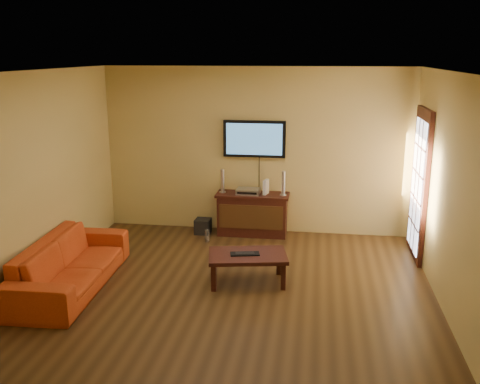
% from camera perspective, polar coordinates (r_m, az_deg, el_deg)
% --- Properties ---
extents(ground_plane, '(5.00, 5.00, 0.00)m').
position_cam_1_polar(ground_plane, '(6.77, -0.92, -10.77)').
color(ground_plane, '#33210E').
rests_on(ground_plane, ground).
extents(room_walls, '(5.00, 5.00, 5.00)m').
position_cam_1_polar(room_walls, '(6.84, -0.13, 4.39)').
color(room_walls, tan).
rests_on(room_walls, ground).
extents(french_door, '(0.07, 1.02, 2.22)m').
position_cam_1_polar(french_door, '(8.08, 18.56, 0.61)').
color(french_door, black).
rests_on(french_door, ground).
extents(media_console, '(1.18, 0.45, 0.69)m').
position_cam_1_polar(media_console, '(8.74, 1.34, -2.36)').
color(media_console, black).
rests_on(media_console, ground).
extents(television, '(1.01, 0.08, 0.59)m').
position_cam_1_polar(television, '(8.65, 1.54, 5.68)').
color(television, black).
rests_on(television, ground).
extents(coffee_table, '(1.09, 0.78, 0.39)m').
position_cam_1_polar(coffee_table, '(6.94, 0.82, -7.03)').
color(coffee_table, black).
rests_on(coffee_table, ground).
extents(sofa, '(0.71, 2.17, 0.84)m').
position_cam_1_polar(sofa, '(7.12, -17.68, -6.53)').
color(sofa, '#BA3E14').
rests_on(sofa, ground).
extents(speaker_left, '(0.11, 0.11, 0.38)m').
position_cam_1_polar(speaker_left, '(8.69, -1.87, 1.08)').
color(speaker_left, silver).
rests_on(speaker_left, media_console).
extents(speaker_right, '(0.11, 0.11, 0.39)m').
position_cam_1_polar(speaker_right, '(8.54, 4.65, 0.83)').
color(speaker_right, silver).
rests_on(speaker_right, media_console).
extents(av_receiver, '(0.38, 0.28, 0.08)m').
position_cam_1_polar(av_receiver, '(8.64, 0.89, 0.09)').
color(av_receiver, silver).
rests_on(av_receiver, media_console).
extents(game_console, '(0.09, 0.18, 0.24)m').
position_cam_1_polar(game_console, '(8.61, 2.78, 0.53)').
color(game_console, white).
rests_on(game_console, media_console).
extents(subwoofer, '(0.26, 0.26, 0.25)m').
position_cam_1_polar(subwoofer, '(8.87, -3.98, -3.66)').
color(subwoofer, black).
rests_on(subwoofer, ground).
extents(bottle, '(0.07, 0.07, 0.22)m').
position_cam_1_polar(bottle, '(8.48, -3.53, -4.68)').
color(bottle, white).
rests_on(bottle, ground).
extents(keyboard, '(0.39, 0.22, 0.02)m').
position_cam_1_polar(keyboard, '(6.90, 0.52, -6.60)').
color(keyboard, black).
rests_on(keyboard, coffee_table).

